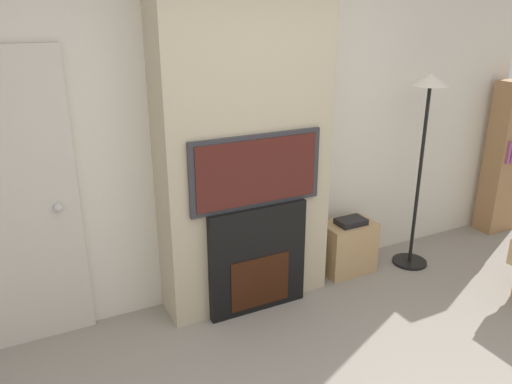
{
  "coord_description": "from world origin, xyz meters",
  "views": [
    {
      "loc": [
        -1.52,
        -1.36,
        2.17
      ],
      "look_at": [
        0.0,
        1.64,
        0.95
      ],
      "focal_mm": 35.0,
      "sensor_mm": 36.0,
      "label": 1
    }
  ],
  "objects": [
    {
      "name": "chimney_breast",
      "position": [
        0.0,
        1.82,
        1.35
      ],
      "size": [
        1.28,
        0.36,
        2.7
      ],
      "color": "#BCAD8E",
      "rests_on": "ground_plane"
    },
    {
      "name": "television",
      "position": [
        0.0,
        1.63,
        1.11
      ],
      "size": [
        1.01,
        0.07,
        0.53
      ],
      "color": "#2D2D33",
      "rests_on": "fireplace"
    },
    {
      "name": "bookshelf",
      "position": [
        2.91,
        1.83,
        0.78
      ],
      "size": [
        0.36,
        0.25,
        1.55
      ],
      "color": "#997047",
      "rests_on": "ground_plane"
    },
    {
      "name": "entry_door",
      "position": [
        -1.63,
        1.97,
        1.0
      ],
      "size": [
        0.94,
        0.09,
        1.99
      ],
      "color": "beige",
      "rests_on": "ground_plane"
    },
    {
      "name": "wall_back",
      "position": [
        0.0,
        2.03,
        1.35
      ],
      "size": [
        6.0,
        0.06,
        2.7
      ],
      "color": "silver",
      "rests_on": "ground_plane"
    },
    {
      "name": "floor_lamp",
      "position": [
        1.58,
        1.64,
        1.28
      ],
      "size": [
        0.31,
        0.31,
        1.71
      ],
      "color": "black",
      "rests_on": "ground_plane"
    },
    {
      "name": "fireplace",
      "position": [
        0.0,
        1.64,
        0.42
      ],
      "size": [
        0.78,
        0.15,
        0.84
      ],
      "color": "black",
      "rests_on": "ground_plane"
    },
    {
      "name": "media_stand",
      "position": [
        0.97,
        1.79,
        0.24
      ],
      "size": [
        0.45,
        0.31,
        0.51
      ],
      "color": "tan",
      "rests_on": "ground_plane"
    }
  ]
}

